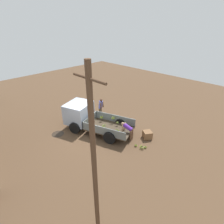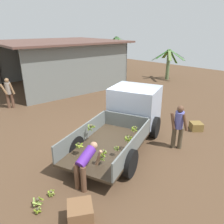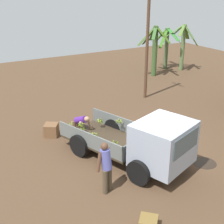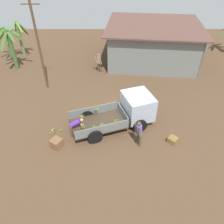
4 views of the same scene
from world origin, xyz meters
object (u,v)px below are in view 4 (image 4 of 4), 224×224
at_px(person_foreground_visitor, 139,132).
at_px(banana_bunch_on_ground_0, 54,130).
at_px(cargo_truck, 130,109).
at_px(banana_bunch_on_ground_2, 51,133).
at_px(utility_pole, 39,46).
at_px(person_bystander_near_shed, 99,62).
at_px(banana_bunch_on_ground_1, 61,130).
at_px(wooden_crate_1, 173,140).
at_px(person_worker_loading, 75,126).
at_px(wooden_crate_0, 57,143).

relative_size(person_foreground_visitor, banana_bunch_on_ground_0, 5.56).
distance_m(cargo_truck, person_foreground_visitor, 1.95).
relative_size(cargo_truck, banana_bunch_on_ground_2, 30.23).
xyz_separation_m(person_foreground_visitor, banana_bunch_on_ground_2, (-5.01, 0.79, -0.84)).
height_order(cargo_truck, banana_bunch_on_ground_0, cargo_truck).
height_order(cargo_truck, utility_pole, utility_pole).
distance_m(person_foreground_visitor, banana_bunch_on_ground_0, 5.05).
distance_m(cargo_truck, banana_bunch_on_ground_0, 4.71).
bearing_deg(person_bystander_near_shed, banana_bunch_on_ground_1, 16.93).
bearing_deg(wooden_crate_1, person_worker_loading, 173.81).
height_order(banana_bunch_on_ground_0, wooden_crate_1, wooden_crate_1).
xyz_separation_m(person_foreground_visitor, wooden_crate_1, (1.98, 0.17, -0.76)).
distance_m(person_bystander_near_shed, wooden_crate_1, 9.55).
distance_m(person_bystander_near_shed, wooden_crate_0, 8.98).
bearing_deg(wooden_crate_1, cargo_truck, 143.16).
bearing_deg(banana_bunch_on_ground_1, banana_bunch_on_ground_2, -151.43).
bearing_deg(utility_pole, person_bystander_near_shed, 32.53).
xyz_separation_m(person_bystander_near_shed, wooden_crate_1, (4.50, -8.39, -0.75)).
height_order(banana_bunch_on_ground_2, wooden_crate_1, wooden_crate_1).
bearing_deg(banana_bunch_on_ground_0, wooden_crate_0, -70.54).
bearing_deg(utility_pole, cargo_truck, -34.15).
relative_size(person_foreground_visitor, wooden_crate_1, 3.56).
height_order(cargo_truck, wooden_crate_0, cargo_truck).
bearing_deg(banana_bunch_on_ground_0, banana_bunch_on_ground_2, -119.37).
xyz_separation_m(person_foreground_visitor, wooden_crate_0, (-4.47, -0.18, -0.66)).
bearing_deg(person_foreground_visitor, banana_bunch_on_ground_1, -41.37).
xyz_separation_m(cargo_truck, person_foreground_visitor, (0.35, -1.91, -0.08)).
bearing_deg(person_foreground_visitor, person_worker_loading, -40.15).
xyz_separation_m(cargo_truck, banana_bunch_on_ground_0, (-4.54, -0.91, -0.86)).
xyz_separation_m(person_bystander_near_shed, banana_bunch_on_ground_0, (-2.37, -7.56, -0.78)).
bearing_deg(banana_bunch_on_ground_0, person_worker_loading, -9.59).
xyz_separation_m(person_foreground_visitor, person_bystander_near_shed, (-2.53, 8.56, -0.01)).
distance_m(cargo_truck, person_bystander_near_shed, 7.00).
height_order(banana_bunch_on_ground_1, wooden_crate_0, wooden_crate_0).
xyz_separation_m(person_worker_loading, wooden_crate_0, (-0.93, -0.95, -0.45)).
distance_m(cargo_truck, wooden_crate_1, 3.02).
bearing_deg(utility_pole, person_foreground_visitor, -43.18).
distance_m(cargo_truck, banana_bunch_on_ground_1, 4.32).
bearing_deg(banana_bunch_on_ground_1, person_bystander_near_shed, 75.33).
bearing_deg(utility_pole, banana_bunch_on_ground_2, -74.64).
relative_size(cargo_truck, wooden_crate_1, 11.12).
bearing_deg(banana_bunch_on_ground_2, wooden_crate_1, -5.07).
distance_m(utility_pole, wooden_crate_0, 7.21).
bearing_deg(person_foreground_visitor, banana_bunch_on_ground_2, -36.84).
bearing_deg(person_worker_loading, wooden_crate_0, -148.57).
relative_size(person_bystander_near_shed, wooden_crate_1, 3.53).
xyz_separation_m(banana_bunch_on_ground_0, banana_bunch_on_ground_2, (-0.12, -0.21, -0.06)).
bearing_deg(banana_bunch_on_ground_2, utility_pole, 105.36).
distance_m(person_worker_loading, banana_bunch_on_ground_1, 1.17).
bearing_deg(banana_bunch_on_ground_0, banana_bunch_on_ground_1, 10.82).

